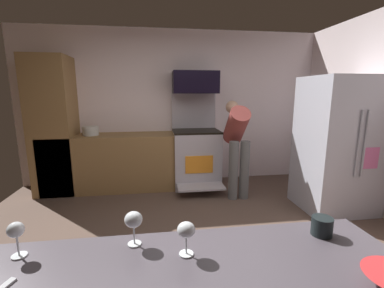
{
  "coord_description": "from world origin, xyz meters",
  "views": [
    {
      "loc": [
        -0.35,
        -2.25,
        1.56
      ],
      "look_at": [
        0.01,
        0.3,
        1.05
      ],
      "focal_mm": 24.26,
      "sensor_mm": 36.0,
      "label": 1
    }
  ],
  "objects_px": {
    "oven_range": "(196,156)",
    "wine_glass_near": "(133,221)",
    "refrigerator": "(337,145)",
    "person_cook": "(237,140)",
    "mug_coffee": "(322,226)",
    "wine_glass_mid": "(16,232)",
    "wine_glass_far": "(186,231)",
    "stock_pot": "(91,131)",
    "microwave": "(195,82)"
  },
  "relations": [
    {
      "from": "mug_coffee",
      "to": "wine_glass_far",
      "type": "bearing_deg",
      "value": -174.44
    },
    {
      "from": "person_cook",
      "to": "stock_pot",
      "type": "relative_size",
      "value": 5.87
    },
    {
      "from": "microwave",
      "to": "mug_coffee",
      "type": "xyz_separation_m",
      "value": [
        0.1,
        -3.29,
        -0.78
      ]
    },
    {
      "from": "refrigerator",
      "to": "wine_glass_near",
      "type": "xyz_separation_m",
      "value": [
        -2.48,
        -1.99,
        0.13
      ]
    },
    {
      "from": "wine_glass_near",
      "to": "wine_glass_mid",
      "type": "height_order",
      "value": "wine_glass_near"
    },
    {
      "from": "wine_glass_near",
      "to": "wine_glass_far",
      "type": "bearing_deg",
      "value": -25.48
    },
    {
      "from": "oven_range",
      "to": "person_cook",
      "type": "relative_size",
      "value": 1.08
    },
    {
      "from": "refrigerator",
      "to": "wine_glass_mid",
      "type": "bearing_deg",
      "value": -145.63
    },
    {
      "from": "oven_range",
      "to": "mug_coffee",
      "type": "distance_m",
      "value": 3.22
    },
    {
      "from": "wine_glass_far",
      "to": "oven_range",
      "type": "bearing_deg",
      "value": 80.4
    },
    {
      "from": "mug_coffee",
      "to": "microwave",
      "type": "bearing_deg",
      "value": 91.74
    },
    {
      "from": "person_cook",
      "to": "mug_coffee",
      "type": "distance_m",
      "value": 2.7
    },
    {
      "from": "refrigerator",
      "to": "wine_glass_near",
      "type": "relative_size",
      "value": 11.44
    },
    {
      "from": "oven_range",
      "to": "mug_coffee",
      "type": "bearing_deg",
      "value": -88.21
    },
    {
      "from": "refrigerator",
      "to": "wine_glass_far",
      "type": "height_order",
      "value": "refrigerator"
    },
    {
      "from": "wine_glass_mid",
      "to": "wine_glass_near",
      "type": "bearing_deg",
      "value": 2.53
    },
    {
      "from": "refrigerator",
      "to": "wine_glass_mid",
      "type": "height_order",
      "value": "refrigerator"
    },
    {
      "from": "wine_glass_far",
      "to": "refrigerator",
      "type": "bearing_deg",
      "value": 42.82
    },
    {
      "from": "microwave",
      "to": "refrigerator",
      "type": "distance_m",
      "value": 2.28
    },
    {
      "from": "microwave",
      "to": "stock_pot",
      "type": "relative_size",
      "value": 3.02
    },
    {
      "from": "wine_glass_near",
      "to": "stock_pot",
      "type": "bearing_deg",
      "value": 106.07
    },
    {
      "from": "oven_range",
      "to": "wine_glass_far",
      "type": "height_order",
      "value": "oven_range"
    },
    {
      "from": "microwave",
      "to": "mug_coffee",
      "type": "distance_m",
      "value": 3.38
    },
    {
      "from": "microwave",
      "to": "refrigerator",
      "type": "bearing_deg",
      "value": -36.17
    },
    {
      "from": "wine_glass_far",
      "to": "stock_pot",
      "type": "xyz_separation_m",
      "value": [
        -1.13,
        3.27,
        -0.04
      ]
    },
    {
      "from": "oven_range",
      "to": "stock_pot",
      "type": "xyz_separation_m",
      "value": [
        -1.68,
        0.01,
        0.46
      ]
    },
    {
      "from": "wine_glass_mid",
      "to": "mug_coffee",
      "type": "relative_size",
      "value": 1.58
    },
    {
      "from": "microwave",
      "to": "mug_coffee",
      "type": "height_order",
      "value": "microwave"
    },
    {
      "from": "mug_coffee",
      "to": "person_cook",
      "type": "bearing_deg",
      "value": 80.69
    },
    {
      "from": "wine_glass_far",
      "to": "wine_glass_near",
      "type": "bearing_deg",
      "value": 154.52
    },
    {
      "from": "refrigerator",
      "to": "mug_coffee",
      "type": "bearing_deg",
      "value": -128.41
    },
    {
      "from": "person_cook",
      "to": "microwave",
      "type": "bearing_deg",
      "value": 130.81
    },
    {
      "from": "wine_glass_near",
      "to": "wine_glass_far",
      "type": "relative_size",
      "value": 1.07
    },
    {
      "from": "person_cook",
      "to": "stock_pot",
      "type": "xyz_separation_m",
      "value": [
        -2.22,
        0.54,
        0.11
      ]
    },
    {
      "from": "refrigerator",
      "to": "wine_glass_far",
      "type": "relative_size",
      "value": 12.26
    },
    {
      "from": "refrigerator",
      "to": "person_cook",
      "type": "height_order",
      "value": "refrigerator"
    },
    {
      "from": "oven_range",
      "to": "refrigerator",
      "type": "height_order",
      "value": "refrigerator"
    },
    {
      "from": "oven_range",
      "to": "stock_pot",
      "type": "distance_m",
      "value": 1.74
    },
    {
      "from": "person_cook",
      "to": "mug_coffee",
      "type": "relative_size",
      "value": 15.04
    },
    {
      "from": "person_cook",
      "to": "wine_glass_mid",
      "type": "xyz_separation_m",
      "value": [
        -1.77,
        -2.64,
        0.15
      ]
    },
    {
      "from": "oven_range",
      "to": "wine_glass_near",
      "type": "xyz_separation_m",
      "value": [
        -0.77,
        -3.15,
        0.5
      ]
    },
    {
      "from": "person_cook",
      "to": "wine_glass_near",
      "type": "height_order",
      "value": "person_cook"
    },
    {
      "from": "oven_range",
      "to": "wine_glass_near",
      "type": "height_order",
      "value": "oven_range"
    },
    {
      "from": "wine_glass_mid",
      "to": "stock_pot",
      "type": "distance_m",
      "value": 3.22
    },
    {
      "from": "oven_range",
      "to": "wine_glass_mid",
      "type": "xyz_separation_m",
      "value": [
        -1.23,
        -3.17,
        0.5
      ]
    },
    {
      "from": "mug_coffee",
      "to": "stock_pot",
      "type": "bearing_deg",
      "value": 119.05
    },
    {
      "from": "wine_glass_far",
      "to": "stock_pot",
      "type": "distance_m",
      "value": 3.46
    },
    {
      "from": "mug_coffee",
      "to": "stock_pot",
      "type": "distance_m",
      "value": 3.67
    },
    {
      "from": "person_cook",
      "to": "wine_glass_mid",
      "type": "bearing_deg",
      "value": -123.77
    },
    {
      "from": "microwave",
      "to": "refrigerator",
      "type": "height_order",
      "value": "microwave"
    }
  ]
}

